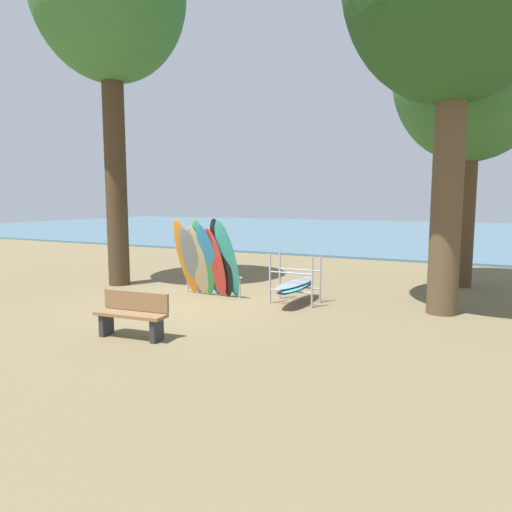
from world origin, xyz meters
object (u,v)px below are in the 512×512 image
object	(u,v)px
tree_mid_behind	(473,73)
leaning_board_pile	(207,260)
park_bench	(132,314)
board_storage_rack	(296,284)

from	to	relation	value
tree_mid_behind	leaning_board_pile	bearing A→B (deg)	-141.78
park_bench	leaning_board_pile	bearing A→B (deg)	100.84
tree_mid_behind	leaning_board_pile	world-z (taller)	tree_mid_behind
park_bench	board_storage_rack	bearing A→B (deg)	67.47
tree_mid_behind	park_bench	xyz separation A→B (m)	(-5.27, -8.36, -5.67)
park_bench	tree_mid_behind	bearing A→B (deg)	57.79
board_storage_rack	park_bench	world-z (taller)	board_storage_rack
board_storage_rack	park_bench	distance (m)	4.38
tree_mid_behind	board_storage_rack	world-z (taller)	tree_mid_behind
tree_mid_behind	leaning_board_pile	distance (m)	9.17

